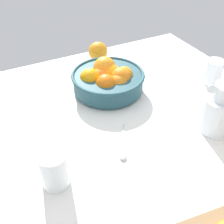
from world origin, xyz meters
The scene contains 7 objects.
ground_plane centered at (0.00, 0.00, -1.50)cm, with size 114.45×103.86×3.00cm, color white.
fruit_bowl centered at (4.03, 18.84, 4.92)cm, with size 27.06×27.06×11.52cm.
juice_pitcher centered at (24.83, -16.21, 6.20)cm, with size 13.72×11.20×17.24cm.
juice_glass centered at (42.36, 4.98, 4.45)cm, with size 6.69×6.69×10.00cm.
second_glass centered at (-27.21, -13.27, 4.62)cm, with size 7.38×7.38×10.47cm.
loose_orange_3 centered at (10.72, 42.38, 4.23)cm, with size 8.46×8.46×8.46cm, color orange.
spoon centered at (-5.60, -10.37, 0.43)cm, with size 9.04×14.39×1.00cm.
Camera 1 is at (-35.27, -61.09, 60.85)cm, focal length 45.23 mm.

